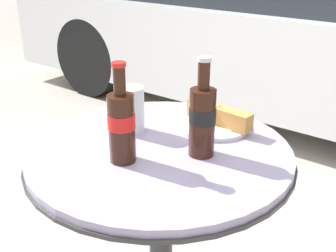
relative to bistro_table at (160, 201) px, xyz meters
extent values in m
cylinder|color=#333333|center=(0.00, 0.00, 0.14)|extent=(0.70, 0.70, 0.01)
cylinder|color=#9E93B2|center=(0.00, 0.00, 0.16)|extent=(0.69, 0.69, 0.02)
cylinder|color=#33190F|center=(-0.03, -0.11, 0.25)|extent=(0.06, 0.06, 0.17)
cylinder|color=red|center=(-0.03, -0.11, 0.27)|extent=(0.07, 0.07, 0.04)
cylinder|color=#33190F|center=(-0.03, -0.11, 0.37)|extent=(0.03, 0.03, 0.07)
cylinder|color=red|center=(-0.03, -0.11, 0.41)|extent=(0.03, 0.03, 0.01)
cylinder|color=#33190F|center=(0.11, 0.04, 0.25)|extent=(0.07, 0.07, 0.17)
cylinder|color=black|center=(0.11, 0.04, 0.28)|extent=(0.07, 0.07, 0.04)
cylinder|color=#33190F|center=(0.11, 0.04, 0.38)|extent=(0.03, 0.03, 0.07)
cylinder|color=silver|center=(0.11, 0.04, 0.42)|extent=(0.03, 0.03, 0.01)
cylinder|color=silver|center=(-0.13, 0.03, 0.22)|extent=(0.07, 0.07, 0.10)
cylinder|color=silver|center=(-0.13, 0.03, 0.23)|extent=(0.07, 0.07, 0.13)
cylinder|color=white|center=(0.04, 0.20, 0.17)|extent=(0.21, 0.21, 0.01)
cube|color=white|center=(0.04, 0.20, 0.18)|extent=(0.18, 0.18, 0.00)
cube|color=#B77F3D|center=(0.00, 0.21, 0.21)|extent=(0.11, 0.07, 0.05)
cube|color=#B77F3D|center=(0.09, 0.20, 0.21)|extent=(0.14, 0.05, 0.05)
cube|color=silver|center=(-0.70, 2.47, -0.09)|extent=(4.48, 1.78, 0.66)
cylinder|color=black|center=(-2.09, 3.25, -0.26)|extent=(0.67, 0.21, 0.67)
cylinder|color=black|center=(-2.09, 1.69, -0.26)|extent=(0.67, 0.21, 0.67)
cylinder|color=black|center=(-3.75, 2.87, -0.22)|extent=(0.14, 0.14, 0.75)
cylinder|color=black|center=(-3.60, 2.77, -0.22)|extent=(0.14, 0.14, 0.75)
camera|label=1|loc=(0.61, -0.77, 0.67)|focal=45.00mm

